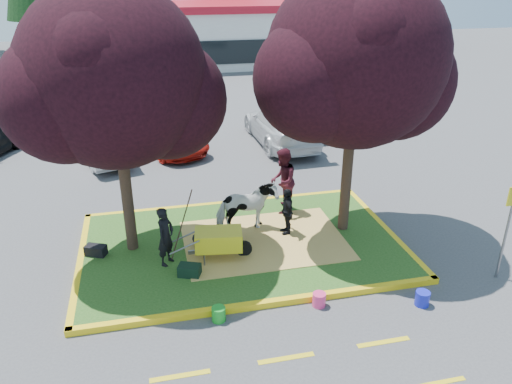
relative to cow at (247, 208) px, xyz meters
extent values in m
plane|color=#424244|center=(-0.26, -0.63, -0.84)|extent=(90.00, 90.00, 0.00)
cube|color=#204B17|center=(-0.26, -0.63, -0.76)|extent=(8.00, 5.00, 0.15)
cube|color=yellow|center=(-0.26, -3.21, -0.76)|extent=(8.30, 0.16, 0.15)
cube|color=yellow|center=(-0.26, 1.95, -0.76)|extent=(8.30, 0.16, 0.15)
cube|color=yellow|center=(-4.34, -0.63, -0.76)|extent=(0.16, 5.30, 0.15)
cube|color=yellow|center=(3.82, -0.63, -0.76)|extent=(0.16, 5.30, 0.15)
cube|color=#E4B95E|center=(0.34, -0.63, -0.68)|extent=(4.20, 3.00, 0.01)
cylinder|color=black|center=(-3.06, -0.23, 1.07)|extent=(0.28, 0.28, 3.53)
sphere|color=black|center=(-3.06, -0.23, 3.72)|extent=(4.20, 4.20, 4.20)
sphere|color=black|center=(-1.91, -0.03, 3.09)|extent=(2.86, 2.86, 2.86)
sphere|color=black|center=(-4.11, -0.53, 3.34)|extent=(2.86, 2.86, 2.86)
cylinder|color=black|center=(2.64, -0.43, 1.16)|extent=(0.28, 0.28, 3.70)
sphere|color=black|center=(2.64, -0.43, 3.93)|extent=(4.40, 4.40, 4.40)
sphere|color=black|center=(3.85, -0.23, 3.27)|extent=(2.99, 2.99, 2.99)
sphere|color=black|center=(1.54, -0.73, 3.53)|extent=(2.99, 2.99, 2.99)
cube|color=yellow|center=(-2.26, -4.83, -0.84)|extent=(1.10, 0.12, 0.01)
cube|color=yellow|center=(-0.26, -4.83, -0.84)|extent=(1.10, 0.12, 0.01)
cube|color=yellow|center=(1.74, -4.83, -0.84)|extent=(1.10, 0.12, 0.01)
cube|color=silver|center=(1.74, 27.37, 1.16)|extent=(20.00, 8.00, 4.00)
cube|color=#A71220|center=(1.74, 27.37, 3.31)|extent=(20.40, 8.40, 0.50)
cube|color=black|center=(1.74, 23.32, 0.56)|extent=(19.00, 0.10, 1.60)
cylinder|color=black|center=(-10.26, 36.37, 1.12)|extent=(0.44, 0.44, 3.92)
cylinder|color=black|center=(-2.26, 37.87, 0.70)|extent=(0.44, 0.44, 3.08)
cylinder|color=black|center=(5.74, 36.87, 0.98)|extent=(0.44, 0.44, 3.64)
cylinder|color=black|center=(13.74, 37.37, 0.91)|extent=(0.44, 0.44, 3.50)
cylinder|color=black|center=(21.74, 36.37, 0.77)|extent=(0.44, 0.44, 3.22)
imported|color=silver|center=(0.00, 0.00, 0.00)|extent=(1.73, 1.00, 1.38)
ellipsoid|color=black|center=(-1.01, -0.55, -0.45)|extent=(1.10, 0.64, 0.47)
imported|color=black|center=(-2.23, -1.18, 0.05)|extent=(0.60, 0.65, 1.48)
imported|color=#42121E|center=(1.27, 0.97, 0.28)|extent=(1.04, 1.15, 1.93)
imported|color=black|center=(1.03, -0.36, -0.03)|extent=(0.32, 0.77, 1.31)
cylinder|color=black|center=(-0.34, -1.26, -0.48)|extent=(0.42, 0.14, 0.41)
cylinder|color=slate|center=(-1.37, -1.51, -0.54)|extent=(0.04, 0.04, 0.30)
cylinder|color=slate|center=(-1.37, -1.01, -0.54)|extent=(0.04, 0.04, 0.30)
cube|color=gold|center=(-0.97, -1.26, -0.14)|extent=(1.23, 0.84, 0.46)
cylinder|color=slate|center=(-1.83, -1.51, -0.12)|extent=(0.74, 0.15, 0.37)
cylinder|color=slate|center=(-1.83, -1.01, -0.12)|extent=(0.74, 0.15, 0.37)
cube|color=black|center=(-3.96, -0.39, -0.56)|extent=(0.58, 0.47, 0.26)
cube|color=black|center=(-1.76, -1.84, -0.55)|extent=(0.59, 0.49, 0.27)
cylinder|color=slate|center=(5.39, -3.33, 0.43)|extent=(0.06, 0.06, 2.54)
cylinder|color=#179924|center=(-1.33, -3.43, -0.68)|extent=(0.32, 0.32, 0.32)
cylinder|color=#F03578|center=(0.88, -3.43, -0.68)|extent=(0.38, 0.38, 0.31)
cylinder|color=#1720BF|center=(3.09, -3.91, -0.67)|extent=(0.33, 0.33, 0.34)
imported|color=#A1A4A9|center=(-4.18, 7.12, -0.16)|extent=(2.58, 4.35, 1.36)
imported|color=#A7160D|center=(-1.66, 7.60, -0.25)|extent=(3.53, 4.67, 1.18)
imported|color=silver|center=(3.06, 7.50, -0.06)|extent=(2.36, 5.45, 1.56)
imported|color=#54565B|center=(4.98, 8.79, -0.18)|extent=(1.84, 4.12, 1.32)
camera|label=1|loc=(-2.46, -11.83, 5.91)|focal=35.00mm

